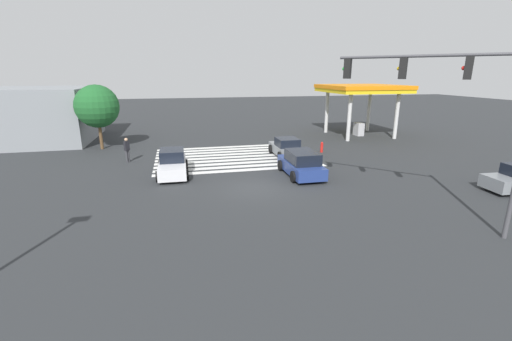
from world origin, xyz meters
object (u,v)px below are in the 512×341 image
(car_3, at_px, (301,164))
(tree_corner_a, at_px, (97,106))
(traffic_signal_mast, at_px, (456,98))
(car_4, at_px, (173,164))
(car_1, at_px, (287,148))
(pedestrian, at_px, (127,149))
(fire_hydrant, at_px, (322,147))

(car_3, bearing_deg, tree_corner_a, 51.03)
(traffic_signal_mast, height_order, car_4, traffic_signal_mast)
(traffic_signal_mast, bearing_deg, tree_corner_a, -3.99)
(car_1, xyz_separation_m, car_3, (0.72, 5.20, 0.10))
(car_4, bearing_deg, tree_corner_a, -146.50)
(car_3, distance_m, pedestrian, 12.64)
(car_1, height_order, pedestrian, pedestrian)
(fire_hydrant, bearing_deg, car_1, 12.10)
(traffic_signal_mast, xyz_separation_m, car_4, (11.02, -10.19, -4.57))
(car_1, height_order, tree_corner_a, tree_corner_a)
(traffic_signal_mast, distance_m, fire_hydrant, 14.90)
(car_3, height_order, car_4, car_4)
(traffic_signal_mast, relative_size, car_1, 1.73)
(car_1, height_order, fire_hydrant, car_1)
(traffic_signal_mast, xyz_separation_m, pedestrian, (14.22, -14.26, -4.30))
(car_3, distance_m, car_4, 8.13)
(pedestrian, xyz_separation_m, tree_corner_a, (2.72, -5.22, 2.59))
(fire_hydrant, bearing_deg, car_4, 18.07)
(car_3, bearing_deg, car_4, 75.92)
(traffic_signal_mast, height_order, car_1, traffic_signal_mast)
(fire_hydrant, bearing_deg, pedestrian, -0.75)
(car_1, bearing_deg, pedestrian, 85.74)
(car_3, distance_m, fire_hydrant, 7.11)
(car_3, relative_size, tree_corner_a, 0.80)
(car_1, height_order, car_3, car_3)
(tree_corner_a, bearing_deg, car_4, 122.54)
(car_1, bearing_deg, tree_corner_a, 67.23)
(car_4, bearing_deg, fire_hydrant, 109.03)
(tree_corner_a, xyz_separation_m, fire_hydrant, (-17.77, 5.42, -3.17))
(traffic_signal_mast, height_order, fire_hydrant, traffic_signal_mast)
(car_1, distance_m, car_3, 5.25)
(car_1, relative_size, tree_corner_a, 0.77)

